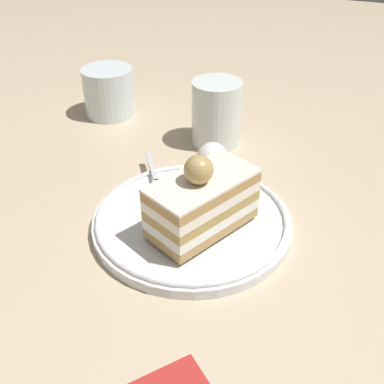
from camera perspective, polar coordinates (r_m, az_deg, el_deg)
ground_plane at (r=0.52m, az=-3.28°, el=-4.97°), size 2.40×2.40×0.00m
dessert_plate at (r=0.53m, az=-0.00°, el=-3.43°), size 0.22×0.22×0.02m
cake_slice at (r=0.48m, az=1.24°, el=-1.11°), size 0.10×0.13×0.09m
whipped_cream_dollop at (r=0.57m, az=2.51°, el=3.84°), size 0.04×0.04×0.05m
fork at (r=0.58m, az=-4.54°, el=1.82°), size 0.07×0.10×0.00m
drink_glass_near at (r=0.67m, az=2.98°, el=9.28°), size 0.07×0.07×0.09m
drink_glass_far at (r=0.78m, az=-10.05°, el=11.62°), size 0.08×0.08×0.08m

